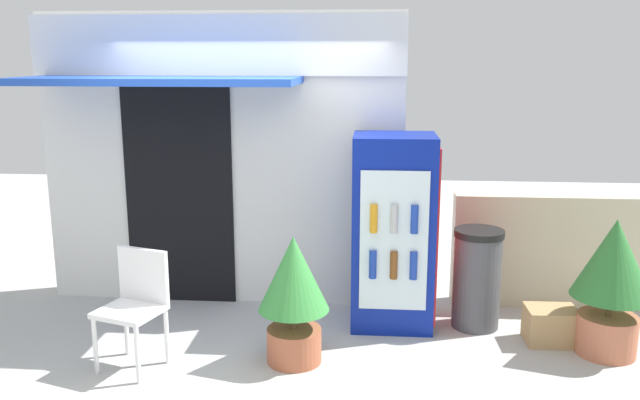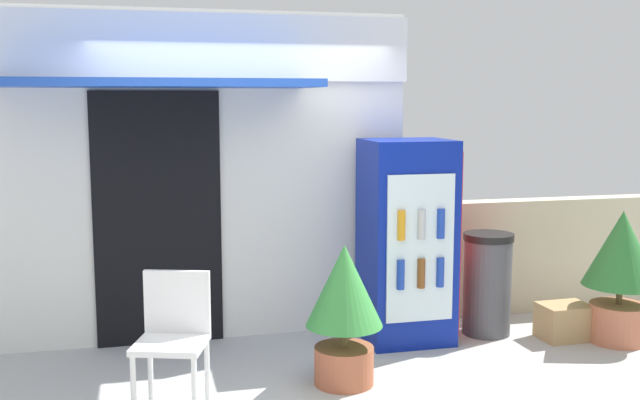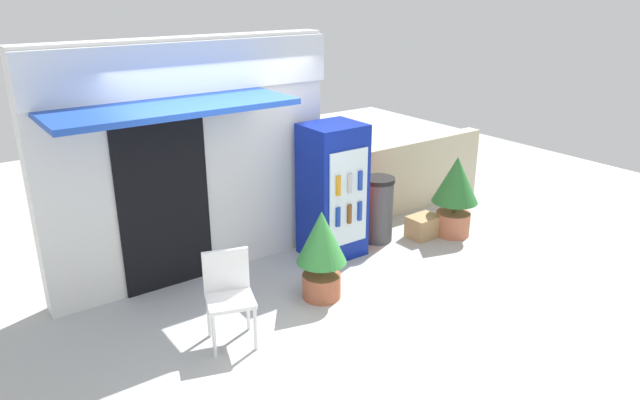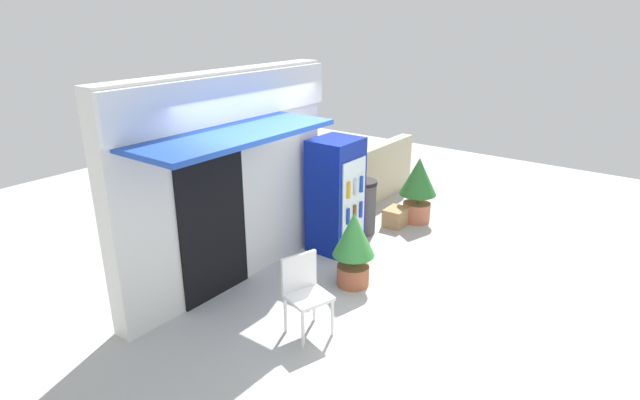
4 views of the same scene
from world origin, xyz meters
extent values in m
plane|color=#B2B2AD|center=(0.00, 0.00, 0.00)|extent=(16.00, 16.00, 0.00)
cube|color=silver|center=(-0.31, 1.49, 1.38)|extent=(3.44, 0.28, 2.77)
cube|color=white|center=(-0.31, 1.31, 2.46)|extent=(3.44, 0.08, 0.54)
cube|color=#1E47B2|center=(-0.73, 0.88, 2.16)|extent=(2.41, 0.95, 0.06)
cube|color=black|center=(-0.73, 1.34, 1.06)|extent=(1.04, 0.03, 2.11)
cube|color=navy|center=(1.31, 0.95, 0.85)|extent=(0.71, 0.62, 1.71)
cube|color=silver|center=(1.31, 0.62, 0.85)|extent=(0.57, 0.02, 1.20)
cube|color=red|center=(1.67, 0.95, 0.85)|extent=(0.02, 0.56, 1.54)
cylinder|color=#1938A5|center=(1.13, 0.60, 0.66)|extent=(0.06, 0.06, 0.24)
cylinder|color=brown|center=(1.31, 0.60, 0.66)|extent=(0.06, 0.06, 0.24)
cylinder|color=#1938A5|center=(1.47, 0.60, 0.66)|extent=(0.06, 0.06, 0.24)
cylinder|color=orange|center=(1.13, 0.60, 1.05)|extent=(0.06, 0.06, 0.24)
cylinder|color=#B2B2B7|center=(1.30, 0.60, 1.05)|extent=(0.06, 0.06, 0.24)
cylinder|color=#1938A5|center=(1.47, 0.60, 1.05)|extent=(0.06, 0.06, 0.24)
cylinder|color=white|center=(-0.95, -0.23, 0.22)|extent=(0.04, 0.04, 0.45)
cylinder|color=white|center=(-0.58, -0.35, 0.22)|extent=(0.04, 0.04, 0.45)
cylinder|color=white|center=(-0.84, 0.11, 0.22)|extent=(0.04, 0.04, 0.45)
cylinder|color=white|center=(-0.46, -0.01, 0.22)|extent=(0.04, 0.04, 0.45)
cube|color=white|center=(-0.71, -0.12, 0.47)|extent=(0.55, 0.53, 0.04)
cube|color=white|center=(-0.65, 0.06, 0.70)|extent=(0.44, 0.18, 0.42)
cylinder|color=#AD5B3D|center=(0.53, 0.10, 0.14)|extent=(0.43, 0.43, 0.28)
cylinder|color=brown|center=(0.53, 0.10, 0.36)|extent=(0.05, 0.05, 0.16)
cone|color=#388C3D|center=(0.53, 0.10, 0.73)|extent=(0.55, 0.55, 0.59)
cylinder|color=#BC6B4C|center=(3.03, 0.44, 0.16)|extent=(0.47, 0.47, 0.33)
cylinder|color=brown|center=(3.03, 0.44, 0.41)|extent=(0.05, 0.05, 0.16)
cone|color=#2D7533|center=(3.03, 0.44, 0.81)|extent=(0.63, 0.63, 0.64)
cylinder|color=#47474C|center=(2.05, 0.92, 0.42)|extent=(0.41, 0.41, 0.83)
cylinder|color=black|center=(2.05, 0.92, 0.86)|extent=(0.43, 0.43, 0.06)
cube|color=beige|center=(3.26, 1.52, 0.54)|extent=(2.72, 0.22, 1.08)
cube|color=tan|center=(2.64, 0.63, 0.15)|extent=(0.42, 0.33, 0.30)
camera|label=1|loc=(1.12, -4.68, 2.37)|focal=36.87mm
camera|label=2|loc=(-0.88, -4.86, 2.05)|focal=41.78mm
camera|label=3|loc=(-2.88, -4.60, 3.30)|focal=32.98mm
camera|label=4|loc=(-4.61, -3.20, 3.45)|focal=29.05mm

